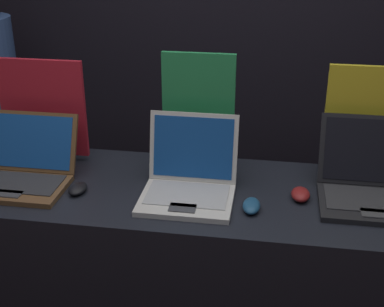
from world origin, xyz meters
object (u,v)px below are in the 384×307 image
Objects in this scene: laptop_front at (23,169)px; promo_stand_front at (44,113)px; promo_stand_middle at (198,116)px; promo_stand_back at (369,124)px; laptop_middle at (189,179)px; laptop_back at (372,183)px; mouse_middle at (251,206)px; mouse_back at (300,194)px; mouse_front at (78,189)px.

laptop_front is 0.85× the size of promo_stand_front.
promo_stand_back is (0.66, 0.07, -0.02)m from promo_stand_middle.
laptop_middle is 0.66m from laptop_back.
promo_stand_front is 1.32m from laptop_back.
mouse_back is at bearing 31.97° from mouse_middle.
promo_stand_middle reaches higher than mouse_back.
promo_stand_middle reaches higher than laptop_front.
mouse_front is 0.23× the size of promo_stand_front.
laptop_back reaches higher than mouse_front.
mouse_back is at bearing -10.63° from promo_stand_front.
mouse_front is 0.82m from mouse_back.
mouse_middle is 0.25× the size of promo_stand_back.
promo_stand_middle reaches higher than promo_stand_front.
laptop_back is (0.42, 0.15, 0.05)m from mouse_middle.
mouse_front is 0.41m from promo_stand_front.
promo_stand_back reaches higher than mouse_middle.
promo_stand_front is at bearing 90.00° from laptop_front.
laptop_middle is 0.76× the size of promo_stand_back.
laptop_front is 1.31m from laptop_back.
promo_stand_back reaches higher than laptop_front.
laptop_middle is at bearing -173.47° from laptop_back.
mouse_back is 0.41m from promo_stand_back.
promo_stand_back reaches higher than mouse_front.
laptop_back is 0.26m from promo_stand_back.
mouse_middle is (0.88, -0.30, -0.19)m from promo_stand_front.
laptop_front is 1.34m from promo_stand_back.
promo_stand_back is at bearing 17.64° from mouse_front.
promo_stand_front is 1.28× the size of laptop_middle.
laptop_middle is at bearing -90.00° from promo_stand_middle.
laptop_back is (0.66, 0.08, -0.00)m from laptop_middle.
laptop_front is 0.75× the size of promo_stand_middle.
promo_stand_back is at bearing 5.97° from promo_stand_middle.
laptop_back is 3.73× the size of mouse_back.
promo_stand_front reaches higher than mouse_middle.
promo_stand_middle is at bearing 154.74° from mouse_back.
laptop_back is at bearing -90.00° from promo_stand_back.
mouse_front is at bearing -173.23° from laptop_back.
promo_stand_middle is (0.64, -0.01, 0.03)m from promo_stand_front.
promo_stand_middle reaches higher than promo_stand_back.
promo_stand_front is 1.13× the size of laptop_back.
mouse_back reaches higher than mouse_middle.
laptop_back is (1.07, 0.13, 0.05)m from mouse_front.
promo_stand_middle is at bearing 90.00° from laptop_middle.
laptop_middle is 0.41m from mouse_back.
mouse_front is 0.22× the size of promo_stand_back.
mouse_back is at bearing -134.15° from promo_stand_back.
promo_stand_back reaches higher than mouse_back.
promo_stand_middle is (-0.00, 0.22, 0.16)m from laptop_middle.
laptop_back reaches higher than mouse_back.
laptop_middle reaches higher than mouse_back.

